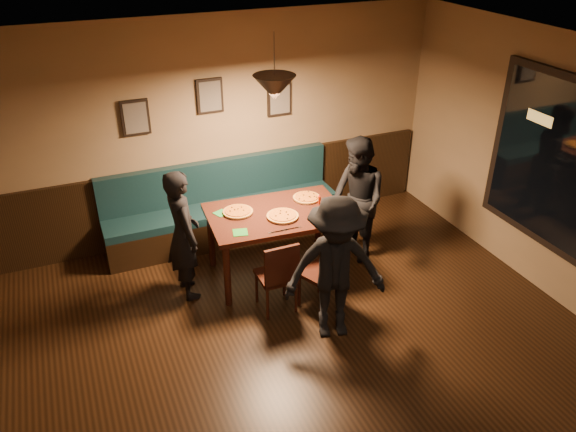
# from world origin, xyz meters

# --- Properties ---
(floor) EXTENTS (7.00, 7.00, 0.00)m
(floor) POSITION_xyz_m (0.00, 0.00, 0.00)
(floor) COLOR black
(floor) RESTS_ON ground
(ceiling) EXTENTS (7.00, 7.00, 0.00)m
(ceiling) POSITION_xyz_m (0.00, 0.00, 2.80)
(ceiling) COLOR silver
(ceiling) RESTS_ON ground
(wall_back) EXTENTS (6.00, 0.00, 6.00)m
(wall_back) POSITION_xyz_m (0.00, 3.50, 1.40)
(wall_back) COLOR #8C704F
(wall_back) RESTS_ON ground
(wainscot) EXTENTS (5.88, 0.06, 1.00)m
(wainscot) POSITION_xyz_m (0.00, 3.47, 0.50)
(wainscot) COLOR black
(wainscot) RESTS_ON ground
(booth_bench) EXTENTS (3.00, 0.60, 1.00)m
(booth_bench) POSITION_xyz_m (0.00, 3.20, 0.50)
(booth_bench) COLOR #0F232D
(booth_bench) RESTS_ON ground
(picture_left) EXTENTS (0.32, 0.04, 0.42)m
(picture_left) POSITION_xyz_m (-0.90, 3.47, 1.70)
(picture_left) COLOR black
(picture_left) RESTS_ON wall_back
(picture_center) EXTENTS (0.32, 0.04, 0.42)m
(picture_center) POSITION_xyz_m (0.00, 3.47, 1.85)
(picture_center) COLOR black
(picture_center) RESTS_ON wall_back
(picture_right) EXTENTS (0.32, 0.04, 0.42)m
(picture_right) POSITION_xyz_m (0.90, 3.47, 1.70)
(picture_right) COLOR black
(picture_right) RESTS_ON wall_back
(pendant_lamp) EXTENTS (0.44, 0.44, 0.25)m
(pendant_lamp) POSITION_xyz_m (0.34, 2.21, 2.25)
(pendant_lamp) COLOR black
(pendant_lamp) RESTS_ON ceiling
(dining_table) EXTENTS (1.60, 1.09, 0.82)m
(dining_table) POSITION_xyz_m (0.34, 2.21, 0.41)
(dining_table) COLOR black
(dining_table) RESTS_ON floor
(chair_near_left) EXTENTS (0.38, 0.38, 0.86)m
(chair_near_left) POSITION_xyz_m (0.09, 1.60, 0.43)
(chair_near_left) COLOR black
(chair_near_left) RESTS_ON floor
(chair_near_right) EXTENTS (0.52, 0.52, 0.89)m
(chair_near_right) POSITION_xyz_m (0.55, 1.44, 0.44)
(chair_near_right) COLOR black
(chair_near_right) RESTS_ON floor
(diner_left) EXTENTS (0.40, 0.57, 1.50)m
(diner_left) POSITION_xyz_m (-0.72, 2.25, 0.75)
(diner_left) COLOR black
(diner_left) RESTS_ON floor
(diner_right) EXTENTS (0.61, 0.77, 1.55)m
(diner_right) POSITION_xyz_m (1.38, 2.20, 0.77)
(diner_right) COLOR black
(diner_right) RESTS_ON floor
(diner_front) EXTENTS (1.11, 0.82, 1.54)m
(diner_front) POSITION_xyz_m (0.47, 1.00, 0.77)
(diner_front) COLOR black
(diner_front) RESTS_ON floor
(pizza_a) EXTENTS (0.34, 0.34, 0.04)m
(pizza_a) POSITION_xyz_m (-0.06, 2.36, 0.84)
(pizza_a) COLOR gold
(pizza_a) RESTS_ON dining_table
(pizza_b) EXTENTS (0.45, 0.45, 0.04)m
(pizza_b) POSITION_xyz_m (0.36, 2.07, 0.84)
(pizza_b) COLOR #D56128
(pizza_b) RESTS_ON dining_table
(pizza_c) EXTENTS (0.36, 0.36, 0.04)m
(pizza_c) POSITION_xyz_m (0.79, 2.37, 0.84)
(pizza_c) COLOR orange
(pizza_c) RESTS_ON dining_table
(soda_glass) EXTENTS (0.09, 0.09, 0.16)m
(soda_glass) POSITION_xyz_m (0.97, 1.87, 0.90)
(soda_glass) COLOR black
(soda_glass) RESTS_ON dining_table
(tabasco_bottle) EXTENTS (0.04, 0.04, 0.12)m
(tabasco_bottle) POSITION_xyz_m (0.87, 2.20, 0.88)
(tabasco_bottle) COLOR #9C2005
(tabasco_bottle) RESTS_ON dining_table
(napkin_a) EXTENTS (0.18, 0.18, 0.01)m
(napkin_a) POSITION_xyz_m (-0.24, 2.43, 0.82)
(napkin_a) COLOR #1F7731
(napkin_a) RESTS_ON dining_table
(napkin_b) EXTENTS (0.19, 0.19, 0.01)m
(napkin_b) POSITION_xyz_m (-0.18, 1.94, 0.82)
(napkin_b) COLOR #1F7522
(napkin_b) RESTS_ON dining_table
(cutlery_set) EXTENTS (0.21, 0.04, 0.00)m
(cutlery_set) POSITION_xyz_m (0.27, 1.80, 0.82)
(cutlery_set) COLOR silver
(cutlery_set) RESTS_ON dining_table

